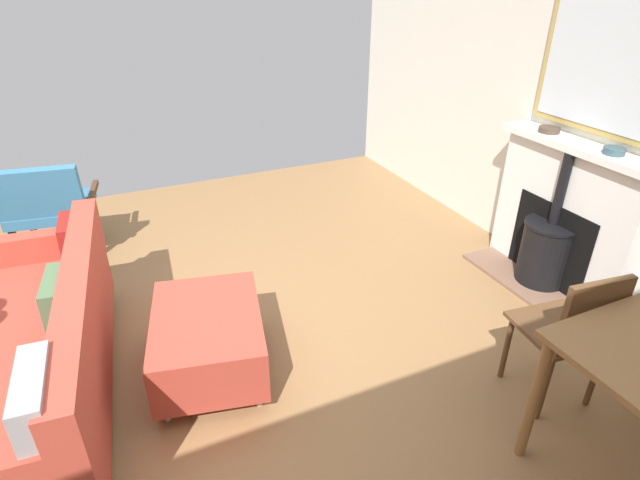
{
  "coord_description": "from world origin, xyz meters",
  "views": [
    {
      "loc": [
        0.14,
        2.52,
        2.1
      ],
      "look_at": [
        -0.95,
        0.11,
        0.66
      ],
      "focal_mm": 28.13,
      "sensor_mm": 36.0,
      "label": 1
    }
  ],
  "objects_px": {
    "ottoman": "(209,338)",
    "armchair_accent": "(47,204)",
    "dining_chair_near_fireplace": "(573,328)",
    "fireplace": "(560,226)",
    "mantel_bowl_far": "(614,150)",
    "mantel_bowl_near": "(549,129)",
    "sofa": "(27,357)"
  },
  "relations": [
    {
      "from": "mantel_bowl_far",
      "to": "mantel_bowl_near",
      "type": "bearing_deg",
      "value": -90.0
    },
    {
      "from": "armchair_accent",
      "to": "dining_chair_near_fireplace",
      "type": "height_order",
      "value": "dining_chair_near_fireplace"
    },
    {
      "from": "mantel_bowl_near",
      "to": "armchair_accent",
      "type": "relative_size",
      "value": 0.18
    },
    {
      "from": "fireplace",
      "to": "mantel_bowl_far",
      "type": "relative_size",
      "value": 9.27
    },
    {
      "from": "sofa",
      "to": "ottoman",
      "type": "distance_m",
      "value": 0.92
    },
    {
      "from": "fireplace",
      "to": "armchair_accent",
      "type": "relative_size",
      "value": 1.47
    },
    {
      "from": "sofa",
      "to": "armchair_accent",
      "type": "height_order",
      "value": "armchair_accent"
    },
    {
      "from": "armchair_accent",
      "to": "mantel_bowl_far",
      "type": "bearing_deg",
      "value": 147.47
    },
    {
      "from": "fireplace",
      "to": "sofa",
      "type": "relative_size",
      "value": 0.61
    },
    {
      "from": "sofa",
      "to": "ottoman",
      "type": "xyz_separation_m",
      "value": [
        -0.91,
        0.13,
        -0.09
      ]
    },
    {
      "from": "fireplace",
      "to": "ottoman",
      "type": "xyz_separation_m",
      "value": [
        2.56,
        -0.09,
        -0.22
      ]
    },
    {
      "from": "mantel_bowl_far",
      "to": "ottoman",
      "type": "xyz_separation_m",
      "value": [
        2.57,
        -0.32,
        -0.85
      ]
    },
    {
      "from": "fireplace",
      "to": "armchair_accent",
      "type": "distance_m",
      "value": 3.88
    },
    {
      "from": "ottoman",
      "to": "armchair_accent",
      "type": "distance_m",
      "value": 2.02
    },
    {
      "from": "mantel_bowl_near",
      "to": "sofa",
      "type": "xyz_separation_m",
      "value": [
        3.48,
        0.07,
        -0.76
      ]
    },
    {
      "from": "mantel_bowl_near",
      "to": "sofa",
      "type": "relative_size",
      "value": 0.07
    },
    {
      "from": "mantel_bowl_near",
      "to": "mantel_bowl_far",
      "type": "xyz_separation_m",
      "value": [
        0.0,
        0.52,
        0.0
      ]
    },
    {
      "from": "ottoman",
      "to": "mantel_bowl_near",
      "type": "bearing_deg",
      "value": -175.54
    },
    {
      "from": "fireplace",
      "to": "sofa",
      "type": "height_order",
      "value": "fireplace"
    },
    {
      "from": "sofa",
      "to": "dining_chair_near_fireplace",
      "type": "relative_size",
      "value": 2.38
    },
    {
      "from": "armchair_accent",
      "to": "dining_chair_near_fireplace",
      "type": "relative_size",
      "value": 0.98
    },
    {
      "from": "dining_chair_near_fireplace",
      "to": "fireplace",
      "type": "bearing_deg",
      "value": -134.93
    },
    {
      "from": "ottoman",
      "to": "armchair_accent",
      "type": "bearing_deg",
      "value": -66.14
    },
    {
      "from": "dining_chair_near_fireplace",
      "to": "sofa",
      "type": "bearing_deg",
      "value": -23.81
    },
    {
      "from": "mantel_bowl_near",
      "to": "ottoman",
      "type": "distance_m",
      "value": 2.71
    },
    {
      "from": "fireplace",
      "to": "armchair_accent",
      "type": "bearing_deg",
      "value": -29.72
    },
    {
      "from": "mantel_bowl_near",
      "to": "sofa",
      "type": "height_order",
      "value": "mantel_bowl_near"
    },
    {
      "from": "mantel_bowl_near",
      "to": "mantel_bowl_far",
      "type": "distance_m",
      "value": 0.52
    },
    {
      "from": "mantel_bowl_far",
      "to": "armchair_accent",
      "type": "distance_m",
      "value": 4.06
    },
    {
      "from": "mantel_bowl_near",
      "to": "sofa",
      "type": "distance_m",
      "value": 3.56
    },
    {
      "from": "fireplace",
      "to": "ottoman",
      "type": "relative_size",
      "value": 1.32
    },
    {
      "from": "fireplace",
      "to": "ottoman",
      "type": "height_order",
      "value": "fireplace"
    }
  ]
}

